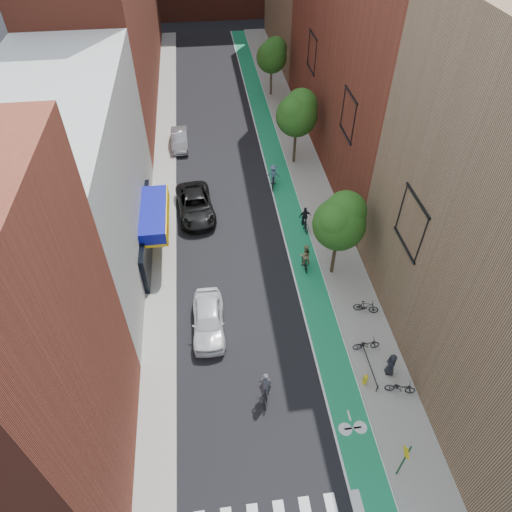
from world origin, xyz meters
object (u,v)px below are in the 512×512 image
object	(u,v)px
parked_car_black	(195,205)
parked_car_silver	(180,140)
pedestrian	(391,364)
cyclist_lane_near	(305,259)
parked_car_white	(208,320)
cyclist_lane_mid	(305,221)
fire_hydrant	(365,379)
cyclist_lane_far	(273,177)
cyclist_lead	(265,390)

from	to	relation	value
parked_car_black	parked_car_silver	size ratio (longest dim) A/B	1.35
pedestrian	cyclist_lane_near	bearing A→B (deg)	-153.12
parked_car_white	cyclist_lane_near	distance (m)	8.17
cyclist_lane_mid	pedestrian	distance (m)	13.17
parked_car_white	cyclist_lane_mid	world-z (taller)	cyclist_lane_mid
pedestrian	fire_hydrant	size ratio (longest dim) A/B	2.07
cyclist_lane_mid	pedestrian	bearing A→B (deg)	95.59
cyclist_lane_far	pedestrian	world-z (taller)	cyclist_lane_far
parked_car_silver	fire_hydrant	world-z (taller)	parked_car_silver
cyclist_lane_mid	fire_hydrant	distance (m)	13.49
cyclist_lead	cyclist_lane_mid	world-z (taller)	cyclist_lead
parked_car_white	fire_hydrant	distance (m)	9.68
cyclist_lead	cyclist_lane_mid	xyz separation A→B (m)	(4.94, 13.56, -0.02)
parked_car_white	cyclist_lane_mid	distance (m)	11.47
parked_car_black	cyclist_lane_mid	xyz separation A→B (m)	(8.12, -2.94, -0.07)
parked_car_white	cyclist_lane_far	world-z (taller)	cyclist_lane_far
cyclist_lane_mid	fire_hydrant	world-z (taller)	cyclist_lane_mid
parked_car_black	cyclist_lane_far	size ratio (longest dim) A/B	2.82
cyclist_lead	cyclist_lane_far	xyz separation A→B (m)	(3.44, 19.34, 0.13)
parked_car_silver	cyclist_lane_mid	xyz separation A→B (m)	(9.30, -13.38, 0.03)
parked_car_white	parked_car_black	xyz separation A→B (m)	(-0.42, 11.45, 0.00)
parked_car_white	cyclist_lead	size ratio (longest dim) A/B	2.16
parked_car_white	cyclist_lane_far	bearing A→B (deg)	67.92
cyclist_lane_near	pedestrian	size ratio (longest dim) A/B	1.25
parked_car_silver	cyclist_lane_near	distance (m)	19.40
fire_hydrant	pedestrian	bearing A→B (deg)	17.28
cyclist_lane_mid	pedestrian	size ratio (longest dim) A/B	1.24
parked_car_silver	parked_car_white	bearing A→B (deg)	-86.83
cyclist_lead	cyclist_lane_far	world-z (taller)	cyclist_lead
cyclist_lead	fire_hydrant	xyz separation A→B (m)	(5.54, 0.09, -0.20)
parked_car_silver	fire_hydrant	distance (m)	28.62
cyclist_lead	parked_car_silver	bearing A→B (deg)	-73.31
parked_car_black	pedestrian	distance (m)	18.96
fire_hydrant	cyclist_lane_far	bearing A→B (deg)	96.22
parked_car_black	parked_car_white	bearing A→B (deg)	-93.54
cyclist_lead	fire_hydrant	bearing A→B (deg)	-171.60
parked_car_silver	pedestrian	distance (m)	28.75
parked_car_black	parked_car_silver	bearing A→B (deg)	90.81
parked_car_white	cyclist_lane_near	bearing A→B (deg)	34.25
cyclist_lane_far	pedestrian	distance (m)	19.12
cyclist_lane_mid	cyclist_lane_far	world-z (taller)	cyclist_lane_far
cyclist_lead	pedestrian	bearing A→B (deg)	-167.90
parked_car_black	pedestrian	size ratio (longest dim) A/B	3.67
pedestrian	fire_hydrant	bearing A→B (deg)	-64.44
cyclist_lane_near	parked_car_black	bearing A→B (deg)	-45.25
fire_hydrant	cyclist_lane_near	bearing A→B (deg)	98.73
parked_car_black	cyclist_lead	distance (m)	16.80
parked_car_white	cyclist_lead	distance (m)	5.76
cyclist_lead	pedestrian	world-z (taller)	cyclist_lead
cyclist_lane_near	fire_hydrant	xyz separation A→B (m)	(1.44, -9.40, -0.29)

